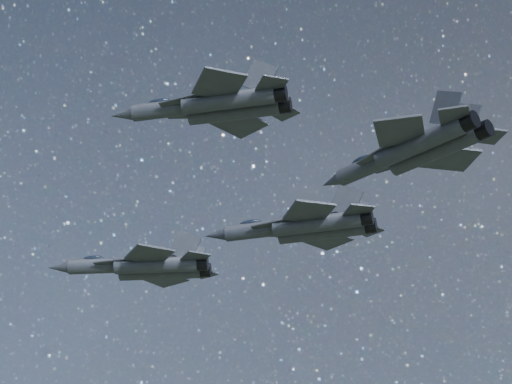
% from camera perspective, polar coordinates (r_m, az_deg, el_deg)
% --- Properties ---
extents(jet_lead, '(18.60, 12.33, 4.74)m').
position_cam_1_polar(jet_lead, '(93.73, -7.42, -4.94)').
color(jet_lead, '#2E3139').
extents(jet_left, '(20.29, 14.01, 5.09)m').
position_cam_1_polar(jet_left, '(93.24, 3.30, -2.32)').
color(jet_left, '#2E3139').
extents(jet_right, '(15.19, 10.35, 3.81)m').
position_cam_1_polar(jet_right, '(66.22, -2.65, 5.80)').
color(jet_right, '#2E3139').
extents(jet_slot, '(18.03, 12.05, 4.57)m').
position_cam_1_polar(jet_slot, '(74.29, 10.46, 2.81)').
color(jet_slot, '#2E3139').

